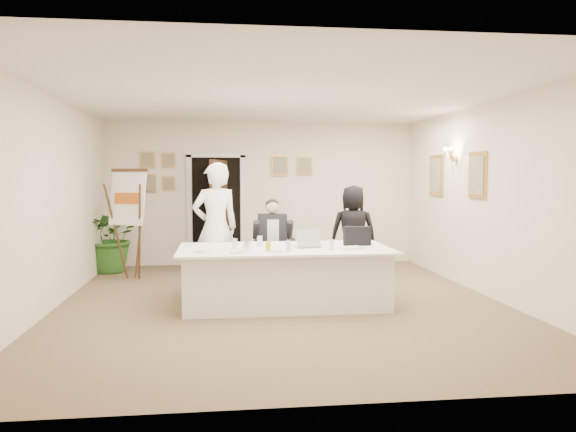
{
  "coord_description": "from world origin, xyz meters",
  "views": [
    {
      "loc": [
        -0.83,
        -7.56,
        1.73
      ],
      "look_at": [
        0.16,
        0.6,
        1.15
      ],
      "focal_mm": 35.0,
      "sensor_mm": 36.0,
      "label": 1
    }
  ],
  "objects_px": {
    "standing_man": "(215,228)",
    "standing_woman": "(353,232)",
    "seated_man": "(273,243)",
    "laptop": "(307,237)",
    "potted_palm": "(111,236)",
    "paper_stack": "(350,248)",
    "flip_chart": "(132,230)",
    "laptop_bag": "(357,236)",
    "oj_glass": "(268,247)",
    "conference_table": "(284,276)",
    "steel_jug": "(247,246)"
  },
  "relations": [
    {
      "from": "seated_man",
      "to": "paper_stack",
      "type": "bearing_deg",
      "value": -44.88
    },
    {
      "from": "standing_woman",
      "to": "steel_jug",
      "type": "height_order",
      "value": "standing_woman"
    },
    {
      "from": "seated_man",
      "to": "paper_stack",
      "type": "height_order",
      "value": "seated_man"
    },
    {
      "from": "laptop",
      "to": "laptop_bag",
      "type": "bearing_deg",
      "value": -4.58
    },
    {
      "from": "steel_jug",
      "to": "laptop",
      "type": "bearing_deg",
      "value": 12.8
    },
    {
      "from": "laptop_bag",
      "to": "oj_glass",
      "type": "xyz_separation_m",
      "value": [
        -1.28,
        -0.54,
        -0.07
      ]
    },
    {
      "from": "laptop_bag",
      "to": "paper_stack",
      "type": "relative_size",
      "value": 1.22
    },
    {
      "from": "oj_glass",
      "to": "steel_jug",
      "type": "distance_m",
      "value": 0.37
    },
    {
      "from": "standing_woman",
      "to": "standing_man",
      "type": "bearing_deg",
      "value": 31.38
    },
    {
      "from": "standing_woman",
      "to": "steel_jug",
      "type": "bearing_deg",
      "value": 56.81
    },
    {
      "from": "conference_table",
      "to": "standing_man",
      "type": "height_order",
      "value": "standing_man"
    },
    {
      "from": "standing_woman",
      "to": "potted_palm",
      "type": "distance_m",
      "value": 4.37
    },
    {
      "from": "conference_table",
      "to": "potted_palm",
      "type": "xyz_separation_m",
      "value": [
        -2.82,
        2.99,
        0.27
      ]
    },
    {
      "from": "flip_chart",
      "to": "potted_palm",
      "type": "distance_m",
      "value": 1.02
    },
    {
      "from": "standing_woman",
      "to": "oj_glass",
      "type": "bearing_deg",
      "value": 64.48
    },
    {
      "from": "standing_woman",
      "to": "paper_stack",
      "type": "distance_m",
      "value": 2.11
    },
    {
      "from": "flip_chart",
      "to": "potted_palm",
      "type": "height_order",
      "value": "flip_chart"
    },
    {
      "from": "flip_chart",
      "to": "laptop",
      "type": "relative_size",
      "value": 5.17
    },
    {
      "from": "potted_palm",
      "to": "laptop",
      "type": "bearing_deg",
      "value": -43.38
    },
    {
      "from": "laptop",
      "to": "standing_woman",
      "type": "bearing_deg",
      "value": 47.24
    },
    {
      "from": "laptop_bag",
      "to": "steel_jug",
      "type": "bearing_deg",
      "value": -171.63
    },
    {
      "from": "standing_woman",
      "to": "oj_glass",
      "type": "height_order",
      "value": "standing_woman"
    },
    {
      "from": "potted_palm",
      "to": "paper_stack",
      "type": "distance_m",
      "value": 4.91
    },
    {
      "from": "flip_chart",
      "to": "laptop_bag",
      "type": "bearing_deg",
      "value": -30.93
    },
    {
      "from": "standing_man",
      "to": "seated_man",
      "type": "bearing_deg",
      "value": 178.03
    },
    {
      "from": "potted_palm",
      "to": "steel_jug",
      "type": "relative_size",
      "value": 12.05
    },
    {
      "from": "laptop_bag",
      "to": "steel_jug",
      "type": "distance_m",
      "value": 1.57
    },
    {
      "from": "potted_palm",
      "to": "laptop",
      "type": "relative_size",
      "value": 3.77
    },
    {
      "from": "standing_man",
      "to": "paper_stack",
      "type": "relative_size",
      "value": 6.29
    },
    {
      "from": "flip_chart",
      "to": "paper_stack",
      "type": "relative_size",
      "value": 5.91
    },
    {
      "from": "potted_palm",
      "to": "paper_stack",
      "type": "relative_size",
      "value": 4.31
    },
    {
      "from": "flip_chart",
      "to": "seated_man",
      "type": "bearing_deg",
      "value": -22.29
    },
    {
      "from": "standing_woman",
      "to": "potted_palm",
      "type": "bearing_deg",
      "value": -5.03
    },
    {
      "from": "flip_chart",
      "to": "potted_palm",
      "type": "relative_size",
      "value": 1.37
    },
    {
      "from": "seated_man",
      "to": "standing_woman",
      "type": "distance_m",
      "value": 1.55
    },
    {
      "from": "standing_man",
      "to": "standing_woman",
      "type": "height_order",
      "value": "standing_man"
    },
    {
      "from": "paper_stack",
      "to": "seated_man",
      "type": "bearing_deg",
      "value": 121.58
    },
    {
      "from": "conference_table",
      "to": "potted_palm",
      "type": "distance_m",
      "value": 4.12
    },
    {
      "from": "flip_chart",
      "to": "standing_man",
      "type": "height_order",
      "value": "standing_man"
    },
    {
      "from": "standing_man",
      "to": "steel_jug",
      "type": "bearing_deg",
      "value": 92.26
    },
    {
      "from": "standing_man",
      "to": "standing_woman",
      "type": "xyz_separation_m",
      "value": [
        2.3,
        0.86,
        -0.17
      ]
    },
    {
      "from": "conference_table",
      "to": "paper_stack",
      "type": "relative_size",
      "value": 9.2
    },
    {
      "from": "laptop",
      "to": "paper_stack",
      "type": "xyz_separation_m",
      "value": [
        0.54,
        -0.29,
        -0.12
      ]
    },
    {
      "from": "seated_man",
      "to": "standing_woman",
      "type": "bearing_deg",
      "value": 36.13
    },
    {
      "from": "flip_chart",
      "to": "laptop",
      "type": "height_order",
      "value": "flip_chart"
    },
    {
      "from": "standing_man",
      "to": "laptop",
      "type": "xyz_separation_m",
      "value": [
        1.24,
        -0.9,
        -0.05
      ]
    },
    {
      "from": "laptop_bag",
      "to": "paper_stack",
      "type": "height_order",
      "value": "laptop_bag"
    },
    {
      "from": "oj_glass",
      "to": "standing_man",
      "type": "bearing_deg",
      "value": 116.4
    },
    {
      "from": "oj_glass",
      "to": "potted_palm",
      "type": "bearing_deg",
      "value": 126.98
    },
    {
      "from": "oj_glass",
      "to": "conference_table",
      "type": "bearing_deg",
      "value": 58.81
    }
  ]
}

